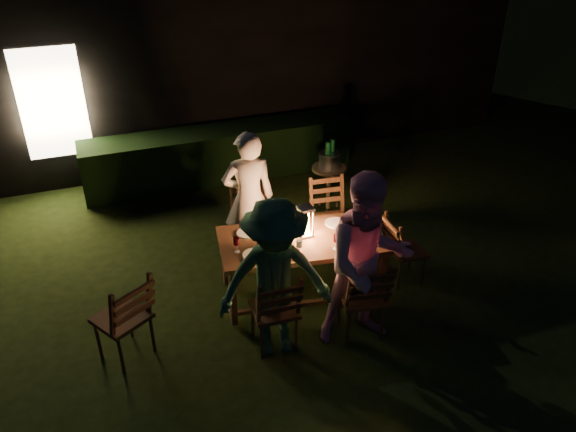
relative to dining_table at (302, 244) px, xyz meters
name	(u,v)px	position (x,y,z in m)	size (l,w,h in m)	color
garden_envelope	(209,42)	(0.42, 5.66, 0.91)	(40.00, 40.00, 3.20)	black
dining_table	(302,244)	(0.00, 0.00, 0.00)	(1.89, 1.14, 0.74)	#502F1A
chair_near_left	(275,322)	(-0.56, -0.69, -0.37)	(0.46, 0.49, 0.97)	#502F1A
chair_near_right	(362,309)	(0.33, -0.83, -0.36)	(0.52, 0.55, 1.00)	#502F1A
chair_far_left	(251,240)	(-0.33, 0.83, -0.37)	(0.51, 0.54, 0.97)	#502F1A
chair_far_right	(330,231)	(0.66, 0.68, -0.36)	(0.50, 0.53, 0.99)	#502F1A
chair_end	(404,260)	(1.22, -0.19, -0.40)	(0.45, 0.43, 0.89)	#502F1A
chair_spare	(126,331)	(-1.96, -0.33, -0.35)	(0.64, 0.66, 1.03)	#502F1A
person_house_side	(249,199)	(-0.32, 0.88, 0.18)	(0.61, 0.40, 1.68)	#F7E0D2
person_opp_right	(367,262)	(0.32, -0.88, 0.25)	(0.89, 0.70, 1.84)	#E69EC3
person_opp_left	(275,280)	(-0.57, -0.74, 0.17)	(1.08, 0.62, 1.68)	#346945
lantern	(305,223)	(0.06, 0.04, 0.23)	(0.16, 0.16, 0.35)	white
plate_far_left	(248,233)	(-0.51, 0.30, 0.08)	(0.25, 0.25, 0.01)	white
plate_near_left	(255,255)	(-0.58, -0.14, 0.08)	(0.25, 0.25, 0.01)	white
plate_far_right	(336,223)	(0.48, 0.15, 0.08)	(0.25, 0.25, 0.01)	white
plate_near_right	(348,244)	(0.41, -0.28, 0.08)	(0.25, 0.25, 0.01)	white
wineglass_a	(270,221)	(-0.25, 0.32, 0.16)	(0.06, 0.06, 0.18)	#59070F
wineglass_b	(237,245)	(-0.73, -0.01, 0.16)	(0.06, 0.06, 0.18)	#59070F
wineglass_c	(336,242)	(0.25, -0.32, 0.16)	(0.06, 0.06, 0.18)	#59070F
wineglass_d	(352,217)	(0.64, 0.09, 0.16)	(0.06, 0.06, 0.18)	#59070F
wineglass_e	(299,247)	(-0.14, -0.28, 0.16)	(0.06, 0.06, 0.18)	silver
bottle_table	(279,230)	(-0.25, 0.04, 0.21)	(0.07, 0.07, 0.28)	#0F471E
napkin_left	(295,256)	(-0.20, -0.29, 0.08)	(0.18, 0.14, 0.01)	red
napkin_right	(359,247)	(0.50, -0.38, 0.08)	(0.18, 0.14, 0.01)	red
phone	(249,260)	(-0.66, -0.20, 0.08)	(0.14, 0.07, 0.01)	black
side_table	(329,172)	(1.10, 1.70, -0.09)	(0.49, 0.49, 0.65)	olive
ice_bucket	(330,160)	(1.10, 1.70, 0.10)	(0.30, 0.30, 0.22)	#A5A8AD
bottle_bucket_a	(328,158)	(1.05, 1.66, 0.15)	(0.07, 0.07, 0.32)	#0F471E
bottle_bucket_b	(332,155)	(1.15, 1.74, 0.15)	(0.07, 0.07, 0.32)	#0F471E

